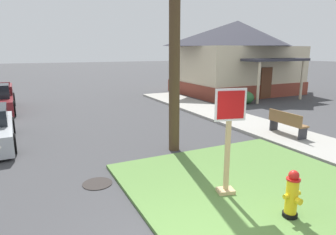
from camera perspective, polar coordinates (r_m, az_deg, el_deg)
name	(u,v)px	position (r m, az deg, el deg)	size (l,w,h in m)	color
grass_corner_patch	(247,183)	(7.31, 15.18, -12.27)	(5.47, 4.95, 0.08)	#567F3D
sidewalk_strip	(244,122)	(13.12, 14.75, -0.87)	(2.20, 18.79, 0.12)	#9E9B93
fire_hydrant	(292,195)	(5.97, 23.13, -13.83)	(0.38, 0.34, 0.92)	black
stop_sign	(228,145)	(6.24, 11.68, -5.29)	(0.65, 0.36, 2.29)	tan
manhole_cover	(97,184)	(7.31, -13.68, -12.47)	(0.70, 0.70, 0.02)	black
street_bench	(287,122)	(11.32, 22.25, -0.86)	(0.45, 1.52, 0.85)	brown
corner_house	(236,57)	(22.51, 13.24, 11.54)	(8.52, 7.90, 5.21)	brown
shrub_near_porch	(246,98)	(18.01, 14.99, 3.81)	(0.96, 0.96, 0.74)	#326836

